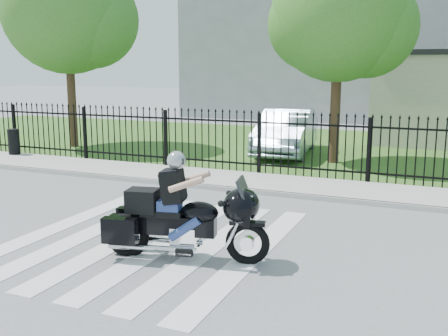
% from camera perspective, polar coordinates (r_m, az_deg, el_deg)
% --- Properties ---
extents(ground, '(120.00, 120.00, 0.00)m').
position_cam_1_polar(ground, '(9.65, -8.25, -7.72)').
color(ground, slate).
rests_on(ground, ground).
extents(crosswalk, '(5.00, 5.50, 0.01)m').
position_cam_1_polar(crosswalk, '(9.65, -8.25, -7.69)').
color(crosswalk, silver).
rests_on(crosswalk, ground).
extents(sidewalk, '(40.00, 2.00, 0.12)m').
position_cam_1_polar(sidewalk, '(13.99, 2.44, -1.48)').
color(sidewalk, '#ADAAA3').
rests_on(sidewalk, ground).
extents(curb, '(40.00, 0.12, 0.12)m').
position_cam_1_polar(curb, '(13.08, 0.89, -2.35)').
color(curb, '#ADAAA3').
rests_on(curb, ground).
extents(grass_strip, '(40.00, 12.00, 0.02)m').
position_cam_1_polar(grass_strip, '(20.59, 9.37, 2.27)').
color(grass_strip, '#315D20').
rests_on(grass_strip, ground).
extents(iron_fence, '(26.00, 0.04, 1.80)m').
position_cam_1_polar(iron_fence, '(14.76, 3.85, 2.49)').
color(iron_fence, black).
rests_on(iron_fence, ground).
extents(tree_left, '(4.80, 4.80, 7.58)m').
position_cam_1_polar(tree_left, '(21.14, -16.73, 16.23)').
color(tree_left, '#382316').
rests_on(tree_left, ground).
extents(tree_mid, '(4.20, 4.20, 6.78)m').
position_cam_1_polar(tree_mid, '(17.18, 12.41, 16.04)').
color(tree_mid, '#382316').
rests_on(tree_mid, ground).
extents(building_tall, '(15.00, 10.00, 12.00)m').
position_cam_1_polar(building_tall, '(34.79, 10.49, 15.63)').
color(building_tall, '#919499').
rests_on(building_tall, ground).
extents(motorcycle_rider, '(2.71, 1.26, 1.81)m').
position_cam_1_polar(motorcycle_rider, '(8.45, -4.75, -5.10)').
color(motorcycle_rider, black).
rests_on(motorcycle_rider, ground).
extents(parked_car, '(2.23, 4.95, 1.58)m').
position_cam_1_polar(parked_car, '(18.67, 6.82, 3.93)').
color(parked_car, '#97AEBE').
rests_on(parked_car, grass_strip).
extents(litter_bin, '(0.42, 0.42, 0.86)m').
position_cam_1_polar(litter_bin, '(19.31, -21.91, 2.68)').
color(litter_bin, black).
rests_on(litter_bin, sidewalk).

